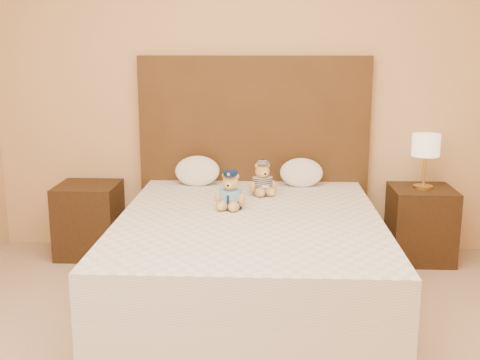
# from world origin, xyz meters

# --- Properties ---
(bed) EXTENTS (1.60, 2.00, 0.55)m
(bed) POSITION_xyz_m (0.00, 1.20, 0.28)
(bed) COLOR white
(bed) RESTS_ON ground
(headboard) EXTENTS (1.75, 0.08, 1.50)m
(headboard) POSITION_xyz_m (0.00, 2.21, 0.75)
(headboard) COLOR #482F15
(headboard) RESTS_ON ground
(nightstand_left) EXTENTS (0.45, 0.45, 0.55)m
(nightstand_left) POSITION_xyz_m (-1.25, 2.00, 0.28)
(nightstand_left) COLOR #321E10
(nightstand_left) RESTS_ON ground
(nightstand_right) EXTENTS (0.45, 0.45, 0.55)m
(nightstand_right) POSITION_xyz_m (1.25, 2.00, 0.28)
(nightstand_right) COLOR #321E10
(nightstand_right) RESTS_ON ground
(lamp) EXTENTS (0.20, 0.20, 0.40)m
(lamp) POSITION_xyz_m (1.25, 2.00, 0.85)
(lamp) COLOR gold
(lamp) RESTS_ON nightstand_right
(teddy_police) EXTENTS (0.25, 0.24, 0.24)m
(teddy_police) POSITION_xyz_m (-0.13, 1.37, 0.67)
(teddy_police) COLOR tan
(teddy_police) RESTS_ON bed
(teddy_prisoner) EXTENTS (0.26, 0.25, 0.23)m
(teddy_prisoner) POSITION_xyz_m (0.07, 1.75, 0.67)
(teddy_prisoner) COLOR tan
(teddy_prisoner) RESTS_ON bed
(pillow_left) EXTENTS (0.33, 0.22, 0.24)m
(pillow_left) POSITION_xyz_m (-0.42, 2.03, 0.67)
(pillow_left) COLOR white
(pillow_left) RESTS_ON bed
(pillow_right) EXTENTS (0.32, 0.21, 0.22)m
(pillow_right) POSITION_xyz_m (0.36, 2.03, 0.66)
(pillow_right) COLOR white
(pillow_right) RESTS_ON bed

